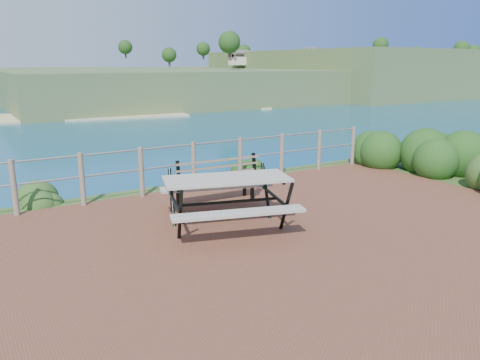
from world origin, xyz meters
The scene contains 9 objects.
ground centered at (0.00, 0.00, 0.00)m, with size 10.00×7.00×0.12m, color brown.
safety_railing centered at (0.00, 3.35, 0.57)m, with size 9.40×0.10×1.00m.
distant_bay centered at (173.07, 202.61, -1.52)m, with size 290.00×232.36×24.00m.
picnic_table centered at (-0.62, 0.88, 0.53)m, with size 2.13×1.66×0.83m.
park_bench centered at (-0.16, 2.21, 0.62)m, with size 1.69×0.50×0.94m.
shrub_right_front centered at (5.70, 1.61, 0.00)m, with size 1.51×1.51×2.14m, color #1A3F13.
shrub_right_edge centered at (4.95, 3.16, 0.00)m, with size 1.18×1.18×1.68m, color #1A3F13.
shrub_lip_west centered at (-2.94, 3.98, 0.00)m, with size 0.84×0.84×0.60m, color #284A1B.
shrub_lip_east centered at (1.89, 4.13, 0.00)m, with size 0.75×0.75×0.48m, color #1A3F13.
Camera 1 is at (-4.20, -5.35, 2.62)m, focal length 35.00 mm.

